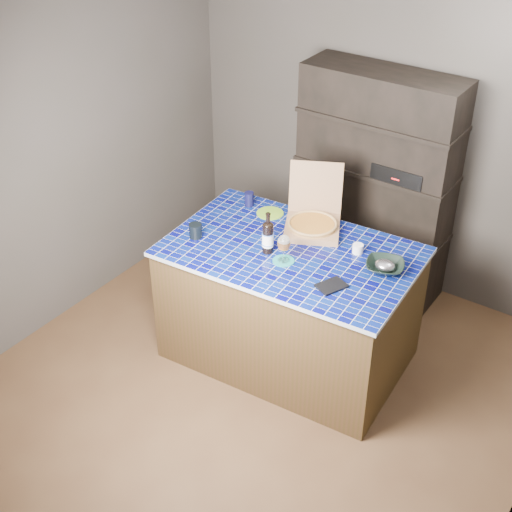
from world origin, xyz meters
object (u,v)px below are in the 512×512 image
Objects in this scene: mead_bottle at (268,237)px; wine_glass at (284,244)px; pizza_box at (313,222)px; kitchen_island at (290,304)px; bowl at (385,267)px; dvd_case at (332,286)px.

wine_glass is at bearing -13.49° from mead_bottle.
wine_glass is (0.05, -0.45, 0.08)m from pizza_box.
mead_bottle is 1.53× the size of wine_glass.
pizza_box is at bearing 90.19° from kitchen_island.
bowl is (0.58, 0.28, -0.11)m from wine_glass.
kitchen_island is 0.66m from dvd_case.
mead_bottle reaches higher than wine_glass.
mead_bottle is (-0.12, -0.11, 0.57)m from kitchen_island.
wine_glass is (0.15, -0.04, 0.02)m from mead_bottle.
kitchen_island is 0.79m from bowl.
mead_bottle is at bearing -129.57° from pizza_box.
kitchen_island is 8.96× the size of wine_glass.
kitchen_island is 0.59m from pizza_box.
wine_glass is 0.79× the size of bowl.
bowl is at bearing 18.42° from mead_bottle.
kitchen_island is at bearing 101.89° from wine_glass.
mead_bottle is at bearing -141.88° from kitchen_island.
wine_glass is at bearing -82.20° from kitchen_island.
mead_bottle is at bearing -167.61° from dvd_case.
wine_glass is at bearing -110.00° from pizza_box.
wine_glass is at bearing -154.47° from bowl.
pizza_box is 3.20× the size of dvd_case.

